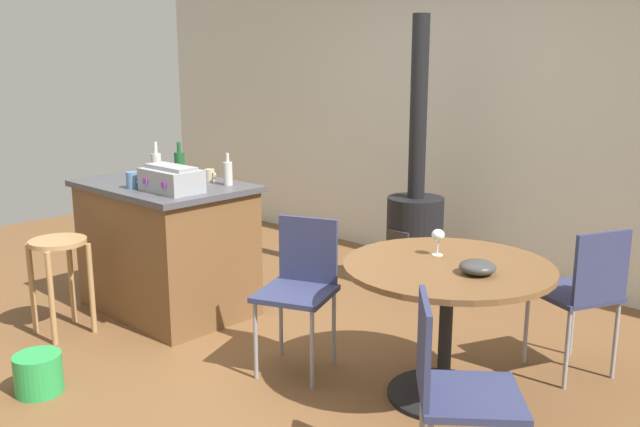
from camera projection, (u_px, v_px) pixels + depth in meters
name	position (u px, v px, depth m)	size (l,w,h in m)	color
ground_plane	(251.00, 352.00, 4.21)	(8.80, 8.80, 0.00)	brown
back_wall	(471.00, 110.00, 5.64)	(8.00, 0.10, 2.70)	beige
kitchen_island	(167.00, 247.00, 4.82)	(1.21, 0.83, 0.92)	brown
wooden_stool	(60.00, 263.00, 4.39)	(0.36, 0.36, 0.63)	#A37A4C
dining_table	(447.00, 296.00, 3.52)	(1.08, 1.08, 0.74)	black
folding_chair_near	(453.00, 385.00, 2.69)	(0.56, 0.56, 0.86)	navy
folding_chair_far	(583.00, 289.00, 3.77)	(0.53, 0.53, 0.87)	navy
folding_chair_left	(300.00, 282.00, 3.90)	(0.52, 0.52, 0.87)	navy
wood_stove	(415.00, 223.00, 5.32)	(0.44, 0.45, 2.09)	black
toolbox	(171.00, 179.00, 4.40)	(0.41, 0.26, 0.17)	gray
bottle_0	(228.00, 173.00, 4.63)	(0.06, 0.06, 0.22)	#B7B2AD
bottle_1	(156.00, 167.00, 4.71)	(0.07, 0.07, 0.28)	#B7B2AD
bottle_2	(180.00, 164.00, 4.89)	(0.07, 0.07, 0.26)	#194C23
cup_0	(163.00, 170.00, 4.96)	(0.12, 0.08, 0.10)	#DB6651
cup_1	(210.00, 175.00, 4.78)	(0.11, 0.07, 0.09)	tan
cup_2	(133.00, 180.00, 4.53)	(0.12, 0.09, 0.11)	#4C7099
wine_glass	(438.00, 236.00, 3.62)	(0.07, 0.07, 0.14)	silver
serving_bowl	(478.00, 267.00, 3.32)	(0.18, 0.18, 0.07)	#383838
plastic_bucket	(38.00, 374.00, 3.67)	(0.25, 0.25, 0.22)	green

